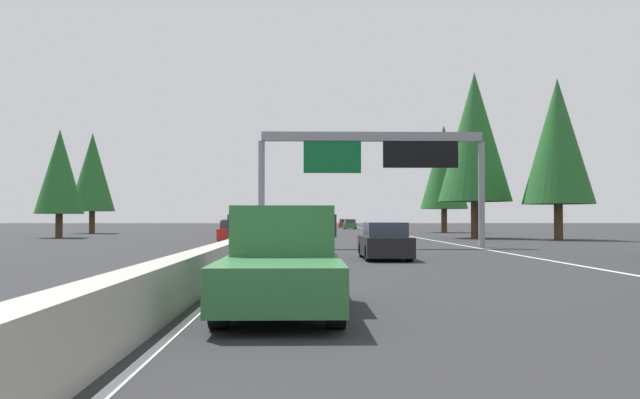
{
  "coord_description": "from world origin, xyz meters",
  "views": [
    {
      "loc": [
        -3.17,
        -2.09,
        1.64
      ],
      "look_at": [
        53.49,
        -3.38,
        3.18
      ],
      "focal_mm": 38.49,
      "sensor_mm": 36.0,
      "label": 1
    }
  ],
  "objects_px": {
    "oncoming_far": "(233,232)",
    "conifer_left_near": "(60,172)",
    "sign_gantry_overhead": "(375,156)",
    "conifer_right_far": "(444,167)",
    "sedan_mid_right": "(385,242)",
    "conifer_left_mid": "(92,172)",
    "minivan_near_right": "(300,225)",
    "oncoming_near": "(230,226)",
    "conifer_right_mid": "(475,137)",
    "pickup_far_center": "(283,258)",
    "sedan_mid_left": "(344,224)",
    "box_truck_near_center": "(323,218)",
    "conifer_right_near": "(558,141)",
    "sedan_distant_a": "(350,224)",
    "bus_far_right": "(303,218)"
  },
  "relations": [
    {
      "from": "minivan_near_right",
      "to": "oncoming_near",
      "type": "distance_m",
      "value": 11.6
    },
    {
      "from": "sedan_mid_left",
      "to": "oncoming_near",
      "type": "height_order",
      "value": "same"
    },
    {
      "from": "conifer_right_far",
      "to": "pickup_far_center",
      "type": "bearing_deg",
      "value": 165.95
    },
    {
      "from": "conifer_right_mid",
      "to": "conifer_left_near",
      "type": "xyz_separation_m",
      "value": [
        1.68,
        34.31,
        -2.79
      ]
    },
    {
      "from": "sedan_mid_right",
      "to": "conifer_right_mid",
      "type": "xyz_separation_m",
      "value": [
        28.41,
        -10.75,
        7.6
      ]
    },
    {
      "from": "sedan_mid_right",
      "to": "oncoming_near",
      "type": "relative_size",
      "value": 1.0
    },
    {
      "from": "pickup_far_center",
      "to": "conifer_right_near",
      "type": "distance_m",
      "value": 44.12
    },
    {
      "from": "sedan_distant_a",
      "to": "conifer_left_mid",
      "type": "distance_m",
      "value": 41.65
    },
    {
      "from": "sedan_mid_left",
      "to": "conifer_right_far",
      "type": "xyz_separation_m",
      "value": [
        -43.65,
        -8.91,
        6.76
      ]
    },
    {
      "from": "oncoming_far",
      "to": "conifer_right_mid",
      "type": "relative_size",
      "value": 0.32
    },
    {
      "from": "minivan_near_right",
      "to": "bus_far_right",
      "type": "height_order",
      "value": "bus_far_right"
    },
    {
      "from": "conifer_right_far",
      "to": "conifer_right_mid",
      "type": "bearing_deg",
      "value": 174.93
    },
    {
      "from": "conifer_right_near",
      "to": "conifer_left_near",
      "type": "relative_size",
      "value": 1.36
    },
    {
      "from": "oncoming_far",
      "to": "conifer_right_far",
      "type": "distance_m",
      "value": 37.11
    },
    {
      "from": "oncoming_far",
      "to": "conifer_left_mid",
      "type": "distance_m",
      "value": 32.4
    },
    {
      "from": "sedan_mid_right",
      "to": "oncoming_near",
      "type": "height_order",
      "value": "same"
    },
    {
      "from": "sedan_mid_right",
      "to": "sedan_distant_a",
      "type": "relative_size",
      "value": 1.0
    },
    {
      "from": "oncoming_near",
      "to": "conifer_left_mid",
      "type": "relative_size",
      "value": 0.41
    },
    {
      "from": "box_truck_near_center",
      "to": "oncoming_far",
      "type": "height_order",
      "value": "box_truck_near_center"
    },
    {
      "from": "sign_gantry_overhead",
      "to": "conifer_left_near",
      "type": "distance_m",
      "value": 30.98
    },
    {
      "from": "oncoming_near",
      "to": "minivan_near_right",
      "type": "bearing_deg",
      "value": 45.2
    },
    {
      "from": "conifer_right_mid",
      "to": "conifer_right_far",
      "type": "height_order",
      "value": "conifer_right_mid"
    },
    {
      "from": "oncoming_far",
      "to": "conifer_left_near",
      "type": "xyz_separation_m",
      "value": [
        9.79,
        15.45,
        4.81
      ]
    },
    {
      "from": "sign_gantry_overhead",
      "to": "conifer_right_far",
      "type": "height_order",
      "value": "conifer_right_far"
    },
    {
      "from": "oncoming_near",
      "to": "conifer_right_far",
      "type": "xyz_separation_m",
      "value": [
        -2.48,
        -24.58,
        6.76
      ]
    },
    {
      "from": "sign_gantry_overhead",
      "to": "conifer_right_far",
      "type": "distance_m",
      "value": 41.25
    },
    {
      "from": "sign_gantry_overhead",
      "to": "oncoming_near",
      "type": "height_order",
      "value": "sign_gantry_overhead"
    },
    {
      "from": "bus_far_right",
      "to": "conifer_right_mid",
      "type": "relative_size",
      "value": 0.84
    },
    {
      "from": "sedan_mid_right",
      "to": "conifer_left_near",
      "type": "relative_size",
      "value": 0.49
    },
    {
      "from": "sign_gantry_overhead",
      "to": "sedan_mid_left",
      "type": "xyz_separation_m",
      "value": [
        83.06,
        -3.04,
        -4.45
      ]
    },
    {
      "from": "minivan_near_right",
      "to": "oncoming_near",
      "type": "relative_size",
      "value": 1.14
    },
    {
      "from": "oncoming_far",
      "to": "conifer_left_mid",
      "type": "relative_size",
      "value": 0.41
    },
    {
      "from": "conifer_right_mid",
      "to": "minivan_near_right",
      "type": "bearing_deg",
      "value": 41.66
    },
    {
      "from": "oncoming_far",
      "to": "sign_gantry_overhead",
      "type": "bearing_deg",
      "value": 43.2
    },
    {
      "from": "sedan_mid_right",
      "to": "minivan_near_right",
      "type": "relative_size",
      "value": 0.88
    },
    {
      "from": "sedan_mid_left",
      "to": "conifer_right_far",
      "type": "distance_m",
      "value": 45.06
    },
    {
      "from": "sedan_mid_left",
      "to": "box_truck_near_center",
      "type": "relative_size",
      "value": 0.52
    },
    {
      "from": "sign_gantry_overhead",
      "to": "oncoming_near",
      "type": "distance_m",
      "value": 43.99
    },
    {
      "from": "box_truck_near_center",
      "to": "conifer_left_near",
      "type": "distance_m",
      "value": 63.32
    },
    {
      "from": "sedan_mid_left",
      "to": "box_truck_near_center",
      "type": "bearing_deg",
      "value": 144.29
    },
    {
      "from": "pickup_far_center",
      "to": "conifer_right_mid",
      "type": "height_order",
      "value": "conifer_right_mid"
    },
    {
      "from": "oncoming_far",
      "to": "conifer_right_far",
      "type": "bearing_deg",
      "value": 145.26
    },
    {
      "from": "oncoming_far",
      "to": "pickup_far_center",
      "type": "bearing_deg",
      "value": 7.33
    },
    {
      "from": "oncoming_near",
      "to": "conifer_left_near",
      "type": "distance_m",
      "value": 25.96
    },
    {
      "from": "conifer_right_near",
      "to": "bus_far_right",
      "type": "bearing_deg",
      "value": 16.43
    },
    {
      "from": "bus_far_right",
      "to": "oncoming_far",
      "type": "distance_m",
      "value": 70.3
    },
    {
      "from": "sedan_mid_right",
      "to": "conifer_left_mid",
      "type": "distance_m",
      "value": 53.74
    },
    {
      "from": "sedan_distant_a",
      "to": "conifer_right_mid",
      "type": "height_order",
      "value": "conifer_right_mid"
    },
    {
      "from": "bus_far_right",
      "to": "sedan_mid_right",
      "type": "bearing_deg",
      "value": -177.78
    },
    {
      "from": "pickup_far_center",
      "to": "conifer_right_near",
      "type": "relative_size",
      "value": 0.46
    }
  ]
}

